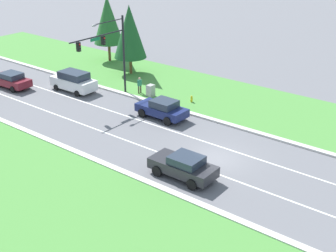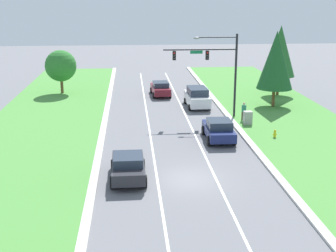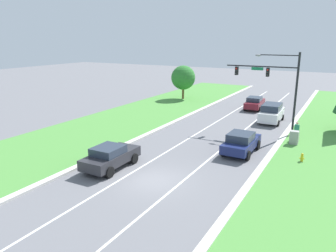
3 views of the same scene
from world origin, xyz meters
name	(u,v)px [view 3 (image 3 of 3)]	position (x,y,z in m)	size (l,w,h in m)	color
ground_plane	(152,180)	(0.00, 0.00, 0.00)	(160.00, 160.00, 0.00)	slate
curb_strip_right	(239,199)	(5.65, 0.00, 0.07)	(0.50, 90.00, 0.15)	beige
curb_strip_left	(85,163)	(-5.65, 0.00, 0.07)	(0.50, 90.00, 0.15)	beige
grass_verge_left	(35,152)	(-10.90, 0.00, 0.04)	(10.00, 90.00, 0.08)	#4C8E3D
lane_stripe_inner_left	(129,174)	(-1.80, 0.00, 0.00)	(0.14, 81.00, 0.01)	white
lane_stripe_inner_right	(177,186)	(1.80, 0.00, 0.00)	(0.14, 81.00, 0.01)	white
traffic_signal_mast	(275,80)	(4.29, 14.68, 5.03)	(6.65, 0.41, 7.59)	black
white_suv	(272,113)	(3.36, 19.03, 1.01)	(2.28, 4.90, 1.99)	white
burgundy_sedan	(255,103)	(0.05, 24.79, 0.81)	(2.20, 4.75, 1.59)	maroon
charcoal_sedan	(110,156)	(-3.56, 0.30, 0.85)	(2.20, 4.59, 1.62)	#28282D
navy_sedan	(241,142)	(3.42, 7.75, 0.86)	(2.19, 4.60, 1.67)	navy
utility_cabinet	(294,138)	(6.76, 11.89, 0.61)	(0.70, 0.60, 1.21)	#9E9E99
pedestrian	(297,130)	(6.73, 13.27, 0.94)	(0.41, 0.27, 1.69)	#42382D
fire_hydrant	(302,158)	(7.93, 7.87, 0.34)	(0.34, 0.20, 0.70)	gold
oak_near_left_tree	(183,78)	(-11.06, 26.70, 3.19)	(3.52, 3.52, 4.96)	brown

